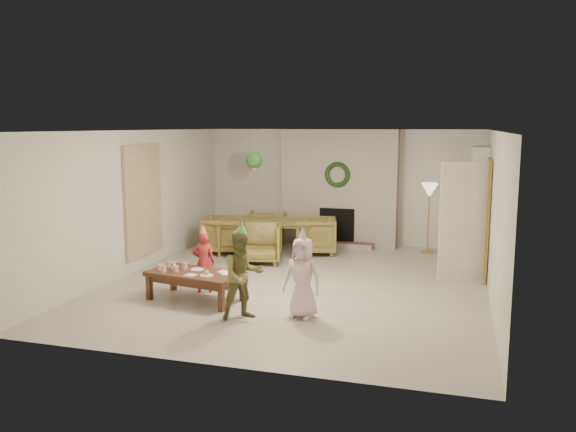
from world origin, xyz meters
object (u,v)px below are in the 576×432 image
at_px(dining_chair_near, 260,243).
at_px(dining_chair_far, 267,228).
at_px(child_red, 204,262).
at_px(child_plaid, 243,275).
at_px(dining_chair_right, 316,236).
at_px(dining_table, 264,237).
at_px(child_pink, 302,278).
at_px(coffee_table_top, 196,274).
at_px(dining_chair_left, 223,235).

bearing_deg(dining_chair_near, dining_chair_far, 90.00).
bearing_deg(child_red, dining_chair_near, -111.73).
height_order(dining_chair_near, child_plaid, child_plaid).
bearing_deg(dining_chair_far, dining_chair_right, 141.34).
xyz_separation_m(dining_table, child_red, (0.01, -2.95, 0.14)).
bearing_deg(dining_chair_far, child_pink, 100.22).
bearing_deg(child_pink, child_plaid, -150.10).
distance_m(coffee_table_top, child_pink, 1.76).
xyz_separation_m(child_plaid, child_pink, (0.76, 0.28, -0.05)).
bearing_deg(dining_chair_right, dining_chair_left, -90.00).
distance_m(dining_chair_near, dining_chair_right, 1.34).
height_order(coffee_table_top, child_red, child_red).
bearing_deg(dining_chair_near, child_red, -108.74).
distance_m(dining_chair_far, coffee_table_top, 4.21).
relative_size(coffee_table_top, child_red, 1.48).
height_order(dining_chair_near, dining_chair_left, same).
relative_size(dining_chair_near, dining_chair_right, 1.00).
bearing_deg(child_red, dining_table, -106.48).
relative_size(dining_chair_near, dining_chair_left, 1.00).
distance_m(dining_chair_far, dining_chair_right, 1.34).
bearing_deg(dining_chair_near, child_pink, -74.58).
height_order(dining_chair_right, child_pink, child_pink).
height_order(child_red, child_pink, child_pink).
height_order(dining_chair_right, child_red, child_red).
bearing_deg(child_pink, dining_chair_far, 123.58).
bearing_deg(dining_chair_left, dining_chair_right, -90.00).
bearing_deg(dining_chair_far, dining_chair_near, 90.00).
bearing_deg(dining_table, coffee_table_top, -102.46).
relative_size(dining_chair_right, coffee_table_top, 0.58).
relative_size(dining_table, dining_chair_left, 2.34).
bearing_deg(coffee_table_top, dining_chair_right, 85.65).
height_order(dining_chair_left, child_plaid, child_plaid).
xyz_separation_m(dining_chair_far, coffee_table_top, (0.28, -4.20, 0.03)).
height_order(dining_chair_far, coffee_table_top, dining_chair_far).
distance_m(dining_chair_far, child_red, 3.77).
xyz_separation_m(child_red, child_plaid, (1.03, -1.02, 0.12)).
relative_size(coffee_table_top, child_plaid, 1.17).
relative_size(dining_chair_right, child_plaid, 0.68).
distance_m(dining_chair_near, coffee_table_top, 2.57).
xyz_separation_m(dining_table, coffee_table_top, (0.08, -3.38, 0.07)).
relative_size(child_red, child_plaid, 0.79).
bearing_deg(dining_chair_left, child_red, -176.97).
height_order(dining_chair_far, child_plaid, child_plaid).
height_order(dining_table, dining_chair_near, dining_chair_near).
xyz_separation_m(dining_table, child_pink, (1.80, -3.69, 0.22)).
xyz_separation_m(dining_chair_right, coffee_table_top, (-0.94, -3.63, 0.03)).
bearing_deg(coffee_table_top, dining_chair_far, 103.97).
bearing_deg(dining_chair_right, child_pink, -2.51).
xyz_separation_m(dining_chair_far, child_plaid, (1.25, -4.78, 0.23)).
relative_size(dining_chair_far, child_pink, 0.74).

